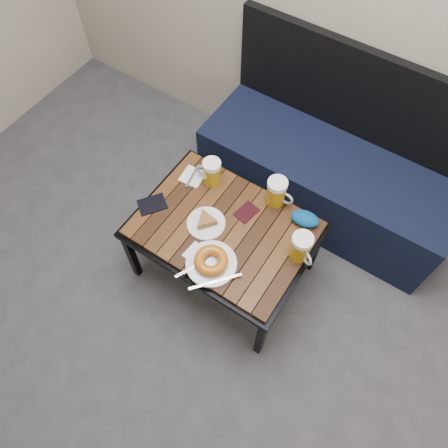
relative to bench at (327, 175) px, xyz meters
The scene contains 13 objects.
room_shell 1.94m from the bench, 93.14° to the right, with size 4.00×4.00×4.00m.
bench is the anchor object (origin of this frame).
cafe_table 0.75m from the bench, 108.28° to the right, with size 0.84×0.62×0.47m.
beer_mug_left 0.72m from the bench, 130.25° to the right, with size 0.14×0.10×0.14m.
beer_mug_centre 0.53m from the bench, 103.27° to the right, with size 0.14×0.10×0.15m.
beer_mug_right 0.71m from the bench, 78.40° to the right, with size 0.14×0.12×0.15m.
plate_pie 0.83m from the bench, 112.97° to the right, with size 0.18×0.18×0.05m.
plate_bagel 0.94m from the bench, 100.91° to the right, with size 0.26×0.28×0.06m.
napkin_left 0.78m from the bench, 133.98° to the right, with size 0.12×0.15×0.01m.
napkin_right 0.95m from the bench, 105.59° to the right, with size 0.12×0.10×0.01m.
passport_navy 1.01m from the bench, 126.89° to the right, with size 0.10×0.13×0.01m, color black.
passport_burgundy 0.64m from the bench, 107.94° to the right, with size 0.08×0.11×0.01m, color black.
knit_pouch 0.53m from the bench, 81.61° to the right, with size 0.13×0.09×0.06m, color navy.
Camera 1 is at (0.41, 0.20, 2.24)m, focal length 35.00 mm.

